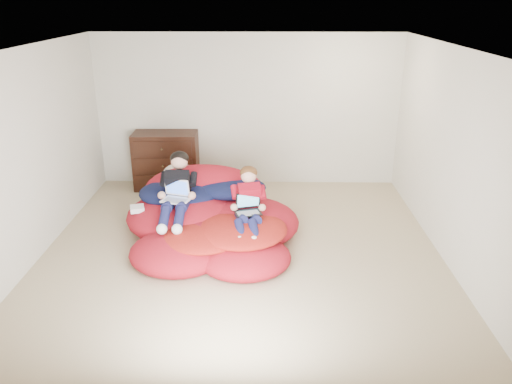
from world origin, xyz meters
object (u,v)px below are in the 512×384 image
younger_boy (248,201)px  laptop_black (248,207)px  older_boy (177,188)px  laptop_white (176,194)px  beanbag_pile (210,219)px  dresser (166,160)px

younger_boy → laptop_black: younger_boy is taller
older_boy → laptop_white: older_boy is taller
beanbag_pile → laptop_white: bearing=-172.0°
younger_boy → dresser: bearing=124.3°
dresser → older_boy: (0.50, -1.83, 0.23)m
older_boy → younger_boy: (0.94, -0.27, -0.07)m
older_boy → laptop_white: bearing=-90.0°
beanbag_pile → younger_boy: 0.68m
younger_boy → laptop_white: bearing=168.6°
older_boy → laptop_black: size_ratio=3.10×
dresser → beanbag_pile: 2.08m
beanbag_pile → dresser: bearing=116.2°
younger_boy → beanbag_pile: bearing=154.5°
older_boy → laptop_black: older_boy is taller
dresser → laptop_black: size_ratio=2.88×
beanbag_pile → younger_boy: (0.52, -0.25, 0.37)m
laptop_white → laptop_black: laptop_white is taller
older_boy → laptop_white: 0.10m
dresser → younger_boy: (1.43, -2.11, 0.16)m
dresser → laptop_black: dresser is taller
beanbag_pile → older_boy: (-0.42, 0.02, 0.44)m
younger_boy → laptop_black: (-0.00, -0.04, -0.07)m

